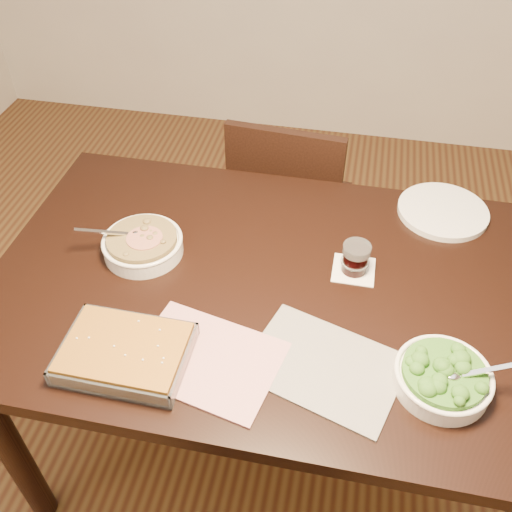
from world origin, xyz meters
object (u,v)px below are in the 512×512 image
wine_tumbler (356,258)px  broccoli_bowl (443,377)px  baking_dish (125,353)px  chair_far (289,205)px  dinner_plate (443,211)px  stew_bowl (143,244)px  table (270,307)px

wine_tumbler → broccoli_bowl: bearing=-56.4°
baking_dish → chair_far: 1.04m
wine_tumbler → dinner_plate: (0.23, 0.28, -0.04)m
stew_bowl → dinner_plate: size_ratio=0.89×
broccoli_bowl → dinner_plate: (0.02, 0.58, -0.02)m
baking_dish → wine_tumbler: (0.46, 0.38, 0.02)m
table → wine_tumbler: size_ratio=17.52×
chair_far → wine_tumbler: bearing=118.0°
wine_tumbler → dinner_plate: 0.36m
table → baking_dish: baking_dish is taller
table → chair_far: bearing=94.3°
stew_bowl → baking_dish: stew_bowl is taller
broccoli_bowl → baking_dish: bearing=-174.0°
dinner_plate → table: bearing=-139.8°
stew_bowl → wine_tumbler: 0.54m
stew_bowl → baking_dish: bearing=-76.5°
dinner_plate → chair_far: 0.64m
broccoli_bowl → dinner_plate: broccoli_bowl is taller
stew_bowl → wine_tumbler: wine_tumbler is taller
wine_tumbler → dinner_plate: bearing=50.8°
wine_tumbler → dinner_plate: size_ratio=0.32×
baking_dish → wine_tumbler: 0.60m
stew_bowl → chair_far: 0.76m
wine_tumbler → dinner_plate: wine_tumbler is taller
dinner_plate → chair_far: (-0.48, 0.31, -0.29)m
stew_bowl → dinner_plate: stew_bowl is taller
stew_bowl → baking_dish: 0.34m
baking_dish → dinner_plate: (0.69, 0.65, -0.02)m
broccoli_bowl → dinner_plate: size_ratio=0.91×
broccoli_bowl → chair_far: chair_far is taller
dinner_plate → broccoli_bowl: bearing=-92.3°
table → wine_tumbler: (0.20, 0.08, 0.14)m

